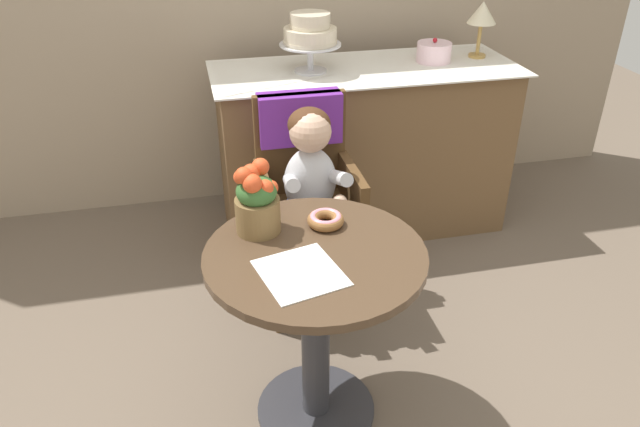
{
  "coord_description": "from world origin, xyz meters",
  "views": [
    {
      "loc": [
        -0.34,
        -1.56,
        1.79
      ],
      "look_at": [
        0.05,
        0.15,
        0.77
      ],
      "focal_mm": 33.81,
      "sensor_mm": 36.0,
      "label": 1
    }
  ],
  "objects_px": {
    "tiered_cake_stand": "(310,34)",
    "table_lamp": "(482,15)",
    "round_layer_cake": "(434,52)",
    "wicker_chair": "(305,170)",
    "seated_child": "(312,178)",
    "donut_front": "(326,219)",
    "cafe_table": "(315,304)",
    "flower_vase": "(257,200)"
  },
  "relations": [
    {
      "from": "seated_child",
      "to": "tiered_cake_stand",
      "type": "xyz_separation_m",
      "value": [
        0.15,
        0.71,
        0.41
      ]
    },
    {
      "from": "seated_child",
      "to": "round_layer_cake",
      "type": "xyz_separation_m",
      "value": [
        0.8,
        0.73,
        0.27
      ]
    },
    {
      "from": "wicker_chair",
      "to": "seated_child",
      "type": "bearing_deg",
      "value": -95.18
    },
    {
      "from": "seated_child",
      "to": "round_layer_cake",
      "type": "distance_m",
      "value": 1.12
    },
    {
      "from": "seated_child",
      "to": "cafe_table",
      "type": "bearing_deg",
      "value": -101.23
    },
    {
      "from": "donut_front",
      "to": "tiered_cake_stand",
      "type": "height_order",
      "value": "tiered_cake_stand"
    },
    {
      "from": "tiered_cake_stand",
      "to": "seated_child",
      "type": "bearing_deg",
      "value": -101.73
    },
    {
      "from": "table_lamp",
      "to": "donut_front",
      "type": "bearing_deg",
      "value": -132.68
    },
    {
      "from": "wicker_chair",
      "to": "round_layer_cake",
      "type": "bearing_deg",
      "value": 30.61
    },
    {
      "from": "cafe_table",
      "to": "wicker_chair",
      "type": "height_order",
      "value": "wicker_chair"
    },
    {
      "from": "seated_child",
      "to": "table_lamp",
      "type": "bearing_deg",
      "value": 35.71
    },
    {
      "from": "cafe_table",
      "to": "tiered_cake_stand",
      "type": "height_order",
      "value": "tiered_cake_stand"
    },
    {
      "from": "seated_child",
      "to": "table_lamp",
      "type": "distance_m",
      "value": 1.38
    },
    {
      "from": "round_layer_cake",
      "to": "wicker_chair",
      "type": "bearing_deg",
      "value": -144.2
    },
    {
      "from": "wicker_chair",
      "to": "flower_vase",
      "type": "bearing_deg",
      "value": -120.67
    },
    {
      "from": "cafe_table",
      "to": "table_lamp",
      "type": "xyz_separation_m",
      "value": [
        1.18,
        1.36,
        0.61
      ]
    },
    {
      "from": "cafe_table",
      "to": "tiered_cake_stand",
      "type": "xyz_separation_m",
      "value": [
        0.26,
        1.3,
        0.58
      ]
    },
    {
      "from": "cafe_table",
      "to": "round_layer_cake",
      "type": "height_order",
      "value": "round_layer_cake"
    },
    {
      "from": "cafe_table",
      "to": "wicker_chair",
      "type": "distance_m",
      "value": 0.77
    },
    {
      "from": "round_layer_cake",
      "to": "table_lamp",
      "type": "height_order",
      "value": "table_lamp"
    },
    {
      "from": "wicker_chair",
      "to": "seated_child",
      "type": "xyz_separation_m",
      "value": [
        0.0,
        -0.16,
        0.04
      ]
    },
    {
      "from": "wicker_chair",
      "to": "cafe_table",
      "type": "bearing_deg",
      "value": -104.12
    },
    {
      "from": "tiered_cake_stand",
      "to": "table_lamp",
      "type": "bearing_deg",
      "value": 3.51
    },
    {
      "from": "wicker_chair",
      "to": "round_layer_cake",
      "type": "distance_m",
      "value": 1.04
    },
    {
      "from": "tiered_cake_stand",
      "to": "round_layer_cake",
      "type": "bearing_deg",
      "value": 2.4
    },
    {
      "from": "round_layer_cake",
      "to": "cafe_table",
      "type": "bearing_deg",
      "value": -124.74
    },
    {
      "from": "wicker_chair",
      "to": "donut_front",
      "type": "relative_size",
      "value": 7.56
    },
    {
      "from": "donut_front",
      "to": "table_lamp",
      "type": "height_order",
      "value": "table_lamp"
    },
    {
      "from": "cafe_table",
      "to": "flower_vase",
      "type": "relative_size",
      "value": 2.93
    },
    {
      "from": "round_layer_cake",
      "to": "flower_vase",
      "type": "bearing_deg",
      "value": -132.98
    },
    {
      "from": "donut_front",
      "to": "tiered_cake_stand",
      "type": "bearing_deg",
      "value": 80.39
    },
    {
      "from": "cafe_table",
      "to": "seated_child",
      "type": "bearing_deg",
      "value": 78.77
    },
    {
      "from": "donut_front",
      "to": "tiered_cake_stand",
      "type": "xyz_separation_m",
      "value": [
        0.19,
        1.15,
        0.34
      ]
    },
    {
      "from": "donut_front",
      "to": "round_layer_cake",
      "type": "xyz_separation_m",
      "value": [
        0.85,
        1.17,
        0.21
      ]
    },
    {
      "from": "cafe_table",
      "to": "table_lamp",
      "type": "relative_size",
      "value": 2.53
    },
    {
      "from": "flower_vase",
      "to": "round_layer_cake",
      "type": "relative_size",
      "value": 1.38
    },
    {
      "from": "cafe_table",
      "to": "flower_vase",
      "type": "height_order",
      "value": "flower_vase"
    },
    {
      "from": "table_lamp",
      "to": "wicker_chair",
      "type": "bearing_deg",
      "value": -150.22
    },
    {
      "from": "donut_front",
      "to": "round_layer_cake",
      "type": "bearing_deg",
      "value": 54.09
    },
    {
      "from": "seated_child",
      "to": "flower_vase",
      "type": "xyz_separation_m",
      "value": [
        -0.28,
        -0.42,
        0.16
      ]
    },
    {
      "from": "round_layer_cake",
      "to": "table_lamp",
      "type": "xyz_separation_m",
      "value": [
        0.26,
        0.03,
        0.17
      ]
    },
    {
      "from": "tiered_cake_stand",
      "to": "table_lamp",
      "type": "xyz_separation_m",
      "value": [
        0.91,
        0.06,
        0.03
      ]
    }
  ]
}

